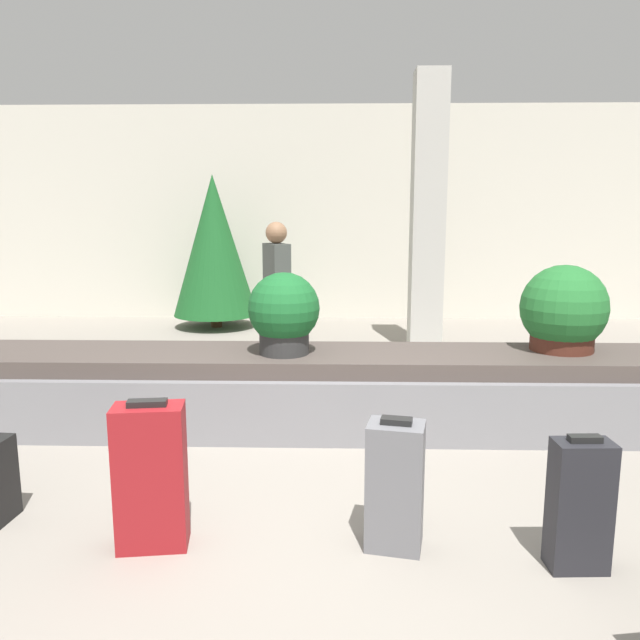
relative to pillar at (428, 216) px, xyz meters
name	(u,v)px	position (x,y,z in m)	size (l,w,h in m)	color
ground_plane	(313,523)	(-1.17, -4.16, -1.60)	(18.00, 18.00, 0.00)	gray
back_wall	(328,214)	(-1.17, 2.30, 0.00)	(18.00, 0.06, 3.20)	beige
carousel	(320,391)	(-1.17, -2.63, -1.31)	(7.10, 0.93, 0.60)	gray
pillar	(428,216)	(0.00, 0.00, 0.00)	(0.37, 0.37, 3.20)	beige
suitcase_1	(151,476)	(-1.97, -4.41, -1.23)	(0.37, 0.24, 0.77)	maroon
suitcase_2	(580,505)	(0.09, -4.56, -1.28)	(0.28, 0.17, 0.66)	#232328
suitcase_3	(395,485)	(-0.76, -4.39, -1.27)	(0.31, 0.26, 0.68)	slate
potted_plant_0	(564,311)	(0.70, -2.52, -0.70)	(0.66, 0.66, 0.67)	#4C2319
potted_plant_1	(284,313)	(-1.44, -2.68, -0.69)	(0.54, 0.54, 0.62)	#2D2D2D
traveler_0	(277,285)	(-1.65, -1.00, -0.69)	(0.31, 0.37, 1.55)	#282833
decorated_tree	(214,246)	(-2.77, 1.48, -0.44)	(1.19, 1.19, 2.15)	#4C331E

